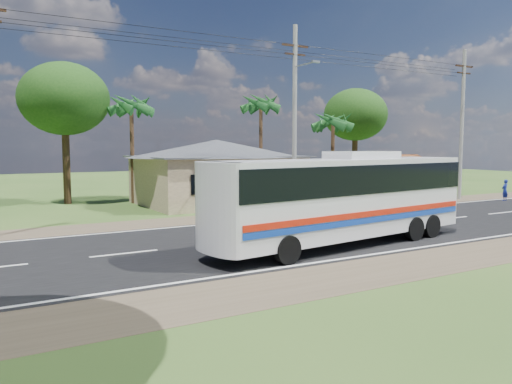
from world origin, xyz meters
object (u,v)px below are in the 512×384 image
waiting_shed (392,163)px  coach_bus (345,192)px  motorcycle (371,199)px  person (505,190)px

waiting_shed → coach_bus: bearing=-141.0°
motorcycle → person: 11.06m
waiting_shed → person: 8.35m
waiting_shed → coach_bus: (-13.87, -11.22, -0.58)m
waiting_shed → coach_bus: size_ratio=0.42×
coach_bus → person: coach_bus is taller
coach_bus → motorcycle: size_ratio=6.64×
person → motorcycle: bearing=-18.1°
coach_bus → motorcycle: (9.83, 9.01, -1.66)m
coach_bus → motorcycle: coach_bus is taller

